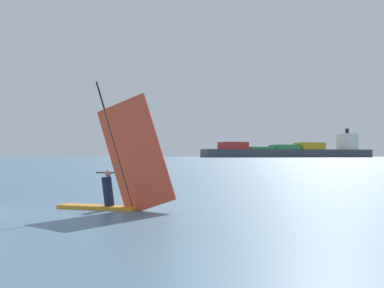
# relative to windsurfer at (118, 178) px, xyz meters

# --- Properties ---
(windsurfer) EXTENTS (4.15, 0.91, 4.34)m
(windsurfer) POSITION_rel_windsurfer_xyz_m (0.00, 0.00, 0.00)
(windsurfer) COLOR orange
(windsurfer) RESTS_ON ground_plane
(cargo_ship) EXTENTS (185.02, 122.21, 33.44)m
(cargo_ship) POSITION_rel_windsurfer_xyz_m (-29.45, 537.09, 6.39)
(cargo_ship) COLOR #3F444C
(cargo_ship) RESTS_ON ground_plane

